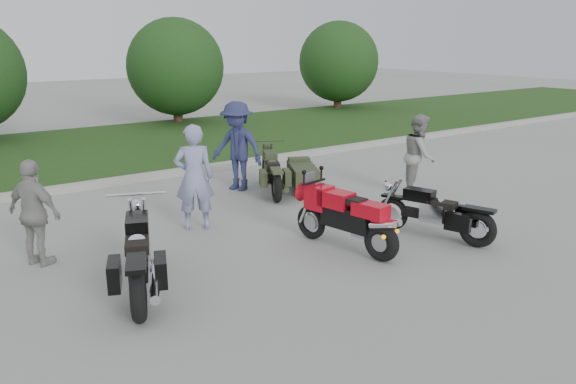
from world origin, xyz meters
TOP-DOWN VIEW (x-y plane):
  - ground at (0.00, 0.00)m, footprint 80.00×80.00m
  - curb at (0.00, 6.00)m, footprint 60.00×0.30m
  - grass_strip at (0.00, 10.15)m, footprint 60.00×8.00m
  - tree_mid_right at (4.00, 13.50)m, footprint 3.60×3.60m
  - tree_far_right at (12.00, 13.50)m, footprint 3.60×3.60m
  - sportbike_red at (0.58, -0.18)m, footprint 0.60×2.00m
  - cruiser_left at (-2.67, 0.20)m, footprint 1.05×2.32m
  - cruiser_right at (2.17, -0.67)m, footprint 0.83×2.02m
  - cruiser_sidecar at (1.84, 3.11)m, footprint 1.64×2.06m
  - person_stripe at (-0.89, 2.15)m, footprint 0.80×0.68m
  - person_grey at (3.98, 1.42)m, footprint 1.06×1.04m
  - person_denim at (1.05, 4.00)m, footprint 1.19×1.45m
  - person_back at (-3.52, 2.02)m, footprint 0.82×1.00m

SIDE VIEW (x-z plane):
  - ground at x=0.00m, z-range 0.00..0.00m
  - grass_strip at x=0.00m, z-range 0.00..0.14m
  - curb at x=0.00m, z-range 0.00..0.15m
  - cruiser_sidecar at x=1.84m, z-range -0.03..0.82m
  - cruiser_right at x=2.17m, z-range 0.01..0.81m
  - cruiser_left at x=-2.67m, z-range 0.01..0.95m
  - sportbike_red at x=0.58m, z-range 0.08..1.04m
  - person_back at x=-3.52m, z-range 0.00..1.60m
  - person_grey at x=3.98m, z-range 0.00..1.73m
  - person_stripe at x=-0.89m, z-range 0.00..1.86m
  - person_denim at x=1.05m, z-range 0.00..1.95m
  - tree_mid_right at x=4.00m, z-range 0.19..4.19m
  - tree_far_right at x=12.00m, z-range 0.19..4.19m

